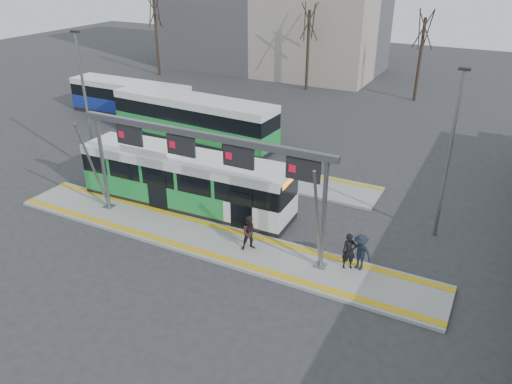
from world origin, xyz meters
TOP-DOWN VIEW (x-y plane):
  - ground at (0.00, 0.00)m, footprint 120.00×120.00m
  - platform_main at (0.00, 0.00)m, footprint 22.00×3.00m
  - platform_second at (-4.00, 8.00)m, footprint 20.00×3.00m
  - tactile_main at (0.00, 0.00)m, footprint 22.00×2.65m
  - tactile_second at (-4.00, 9.15)m, footprint 20.00×0.35m
  - gantry at (-0.35, 0.25)m, footprint 13.00×1.68m
  - hero_bus at (-3.10, 2.62)m, footprint 11.90×2.94m
  - bg_bus_green at (-8.48, 11.49)m, footprint 12.78×3.34m
  - bg_bus_blue at (-16.56, 14.10)m, footprint 10.74×2.47m
  - passenger_a at (6.59, 0.73)m, footprint 0.72×0.65m
  - passenger_b at (2.15, 0.12)m, footprint 1.04×1.02m
  - passenger_c at (7.04, 0.87)m, footprint 1.19×0.85m
  - tree_left at (-6.75, 28.63)m, footprint 1.40×1.40m
  - tree_mid at (3.57, 29.59)m, footprint 1.40×1.40m
  - tree_far at (-23.57, 27.11)m, footprint 1.40×1.40m
  - lamp_west at (-10.53, 3.58)m, footprint 0.50×0.25m
  - lamp_east at (9.44, 5.60)m, footprint 0.50×0.25m

SIDE VIEW (x-z plane):
  - ground at x=0.00m, z-range 0.00..0.00m
  - platform_main at x=0.00m, z-range 0.00..0.15m
  - platform_second at x=-4.00m, z-range 0.00..0.15m
  - tactile_main at x=0.00m, z-range 0.15..0.17m
  - tactile_second at x=-4.00m, z-range 0.15..0.17m
  - passenger_a at x=6.59m, z-range 0.15..1.79m
  - passenger_c at x=7.04m, z-range 0.15..1.82m
  - passenger_b at x=2.15m, z-range 0.15..1.83m
  - bg_bus_blue at x=-16.56m, z-range -0.02..2.78m
  - hero_bus at x=-3.10m, z-range -0.14..3.11m
  - bg_bus_green at x=-8.48m, z-range -0.02..3.14m
  - lamp_east at x=9.44m, z-range 0.24..8.35m
  - gantry at x=-0.35m, z-range 1.70..6.90m
  - lamp_west at x=-10.53m, z-range 0.24..8.80m
  - tree_mid at x=3.57m, z-range 2.13..10.37m
  - tree_left at x=-6.75m, z-range 2.18..10.62m
  - tree_far at x=-23.57m, z-range 2.33..11.34m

